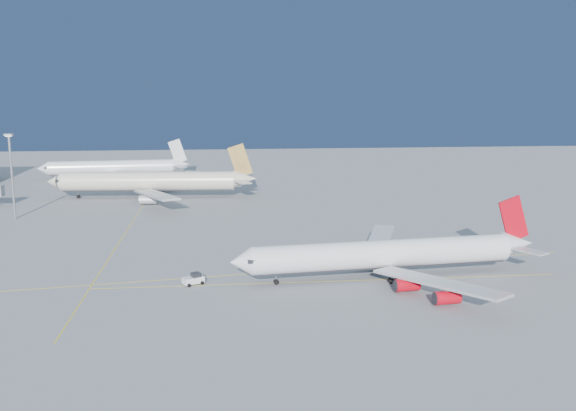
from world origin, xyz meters
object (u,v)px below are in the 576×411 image
object	(u,v)px
airliner_third	(115,167)
light_mast	(11,169)
airliner_virgin	(389,254)
airliner_etihad	(153,181)
pushback_tug	(194,279)

from	to	relation	value
airliner_third	light_mast	size ratio (longest dim) A/B	2.49
airliner_virgin	light_mast	world-z (taller)	light_mast
airliner_etihad	pushback_tug	bearing A→B (deg)	-76.40
pushback_tug	airliner_third	bearing A→B (deg)	76.26
airliner_virgin	airliner_etihad	size ratio (longest dim) A/B	0.89
pushback_tug	airliner_virgin	bearing A→B (deg)	-27.09
airliner_virgin	airliner_etihad	world-z (taller)	airliner_etihad
airliner_virgin	light_mast	distance (m)	112.63
light_mast	airliner_third	bearing A→B (deg)	78.25
airliner_virgin	pushback_tug	world-z (taller)	airliner_virgin
pushback_tug	light_mast	xyz separation A→B (m)	(-52.73, 66.77, 13.17)
airliner_etihad	airliner_third	distance (m)	49.53
airliner_third	airliner_virgin	bearing A→B (deg)	-66.44
pushback_tug	airliner_etihad	bearing A→B (deg)	71.87
pushback_tug	light_mast	world-z (taller)	light_mast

